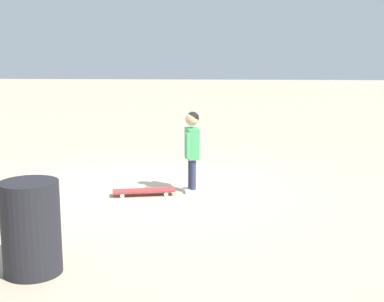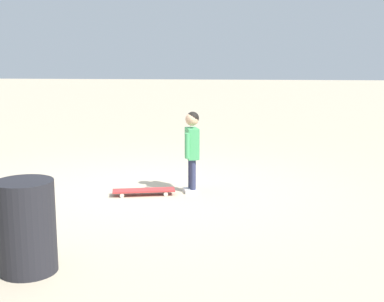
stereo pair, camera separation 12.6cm
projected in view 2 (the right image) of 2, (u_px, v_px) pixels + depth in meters
name	position (u px, v px, depth m)	size (l,w,h in m)	color
ground_plane	(151.00, 189.00, 7.17)	(50.00, 50.00, 0.00)	tan
child_person	(192.00, 143.00, 6.89)	(0.23, 0.40, 1.06)	#2D3351
skateboard	(144.00, 191.00, 6.85)	(0.81, 0.34, 0.07)	#B22D2D
trash_bin	(26.00, 227.00, 4.46)	(0.49, 0.49, 0.79)	black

